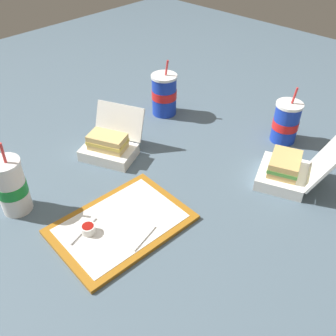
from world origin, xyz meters
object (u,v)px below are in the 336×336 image
at_px(food_tray, 121,224).
at_px(soda_cup_left, 11,186).
at_px(ketchup_cup, 88,229).
at_px(plastic_fork, 82,230).
at_px(soda_cup_back, 164,94).
at_px(clamshell_sandwich_front, 110,146).
at_px(clamshell_sandwich_back, 287,170).
at_px(soda_cup_front, 286,122).

distance_m(food_tray, soda_cup_left, 0.33).
bearing_deg(ketchup_cup, soda_cup_left, 108.59).
bearing_deg(plastic_fork, food_tray, -45.21).
bearing_deg(soda_cup_left, plastic_fork, -72.22).
bearing_deg(soda_cup_left, soda_cup_back, 5.96).
relative_size(food_tray, clamshell_sandwich_front, 1.66).
bearing_deg(plastic_fork, ketchup_cup, -76.07).
distance_m(plastic_fork, soda_cup_left, 0.24).
bearing_deg(clamshell_sandwich_back, ketchup_cup, 154.45).
distance_m(ketchup_cup, clamshell_sandwich_back, 0.64).
distance_m(clamshell_sandwich_back, clamshell_sandwich_front, 0.60).
bearing_deg(plastic_fork, soda_cup_front, -26.59).
height_order(plastic_fork, soda_cup_back, soda_cup_back).
bearing_deg(ketchup_cup, clamshell_sandwich_front, 41.06).
distance_m(ketchup_cup, soda_cup_left, 0.26).
bearing_deg(soda_cup_front, ketchup_cup, 169.37).
distance_m(plastic_fork, clamshell_sandwich_front, 0.37).
bearing_deg(food_tray, clamshell_sandwich_front, 55.17).
height_order(food_tray, clamshell_sandwich_front, clamshell_sandwich_front).
relative_size(plastic_fork, soda_cup_front, 0.52).
relative_size(ketchup_cup, soda_cup_back, 0.18).
distance_m(food_tray, soda_cup_back, 0.65).
xyz_separation_m(plastic_fork, soda_cup_left, (-0.07, 0.22, 0.07)).
distance_m(clamshell_sandwich_front, soda_cup_left, 0.36).
height_order(food_tray, clamshell_sandwich_back, clamshell_sandwich_back).
bearing_deg(soda_cup_front, clamshell_sandwich_back, -148.05).
xyz_separation_m(food_tray, soda_cup_left, (-0.16, 0.28, 0.08)).
relative_size(food_tray, soda_cup_back, 1.71).
distance_m(clamshell_sandwich_front, soda_cup_front, 0.64).
bearing_deg(soda_cup_back, soda_cup_left, -174.04).
relative_size(plastic_fork, soda_cup_left, 0.47).
relative_size(ketchup_cup, soda_cup_front, 0.19).
bearing_deg(soda_cup_front, soda_cup_left, 155.96).
relative_size(clamshell_sandwich_front, soda_cup_back, 1.03).
relative_size(plastic_fork, clamshell_sandwich_back, 0.42).
distance_m(clamshell_sandwich_back, soda_cup_left, 0.84).
distance_m(plastic_fork, soda_cup_front, 0.81).
height_order(soda_cup_left, soda_cup_front, soda_cup_left).
relative_size(food_tray, soda_cup_left, 1.65).
xyz_separation_m(clamshell_sandwich_back, soda_cup_back, (0.05, 0.59, 0.04)).
relative_size(clamshell_sandwich_front, soda_cup_left, 0.99).
height_order(soda_cup_back, soda_cup_front, soda_cup_back).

